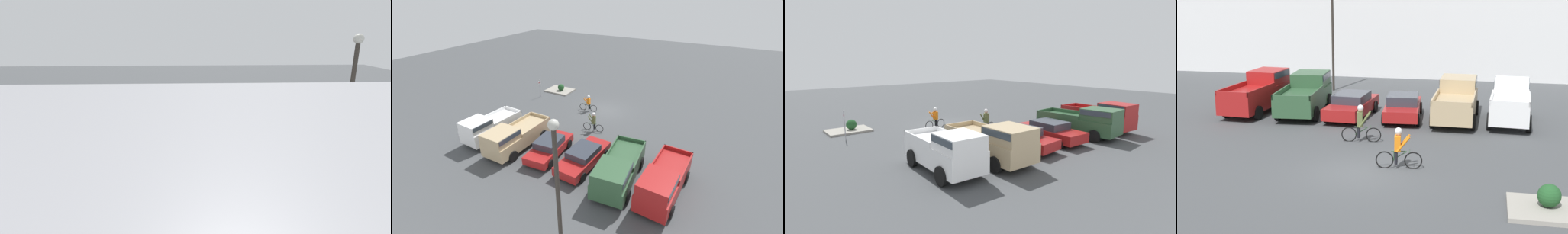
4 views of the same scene
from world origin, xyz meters
The scene contains 13 objects.
ground_plane centered at (0.00, 0.00, 0.00)m, with size 80.00×80.00×0.00m, color #424447.
pickup_truck_0 centered at (-8.04, 9.31, 1.13)m, with size 2.39×5.54×2.20m.
pickup_truck_1 centered at (-5.31, 9.52, 1.10)m, with size 2.64×5.75×2.10m.
sedan_0 centered at (-2.47, 8.80, 0.69)m, with size 2.22×4.85×1.34m.
sedan_1 centered at (0.33, 8.93, 0.69)m, with size 2.25×4.45×1.36m.
pickup_truck_2 centered at (3.14, 9.54, 1.10)m, with size 2.34×5.56×2.11m.
pickup_truck_3 centered at (5.95, 9.38, 1.13)m, with size 2.34×4.92×2.14m.
cyclist_0 centered at (1.44, 0.83, 0.87)m, with size 1.83×0.51×1.69m.
cyclist_1 centered at (-0.87, 4.21, 0.92)m, with size 1.84×0.51×1.77m.
fire_lane_sign centered at (7.94, 0.18, 1.23)m, with size 0.06×0.30×2.02m.
lamppost centered at (-5.62, 16.17, 4.47)m, with size 0.36×0.36×7.73m.
curb_island centered at (7.03, -2.37, 0.07)m, with size 3.01×2.23×0.15m, color gray.
shrub centered at (6.81, -2.29, 0.53)m, with size 0.75×0.75×0.75m.
Camera 2 is at (-9.84, 21.77, 11.33)m, focal length 24.00 mm.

